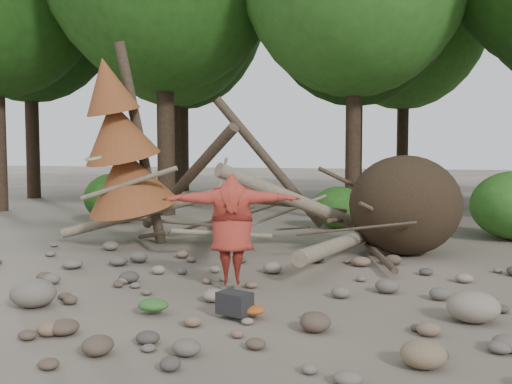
# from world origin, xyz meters

# --- Properties ---
(ground) EXTENTS (120.00, 120.00, 0.00)m
(ground) POSITION_xyz_m (0.00, 0.00, 0.00)
(ground) COLOR #514C44
(ground) RESTS_ON ground
(deadfall_pile) EXTENTS (8.55, 5.24, 3.30)m
(deadfall_pile) POSITION_xyz_m (2.02, 4.24, 0.95)
(deadfall_pile) COLOR #332619
(deadfall_pile) RESTS_ON ground
(dead_conifer) EXTENTS (2.06, 2.16, 4.35)m
(dead_conifer) POSITION_xyz_m (-3.12, 3.37, 2.11)
(dead_conifer) COLOR #4C3F30
(dead_conifer) RESTS_ON ground
(bush_left) EXTENTS (1.80, 1.80, 1.44)m
(bush_left) POSITION_xyz_m (-5.50, 7.20, 0.72)
(bush_left) COLOR #204F15
(bush_left) RESTS_ON ground
(bush_mid) EXTENTS (1.40, 1.40, 1.12)m
(bush_mid) POSITION_xyz_m (0.80, 7.80, 0.56)
(bush_mid) COLOR #2A651D
(bush_mid) RESTS_ON ground
(frisbee_thrower) EXTENTS (3.52, 1.11, 1.92)m
(frisbee_thrower) POSITION_xyz_m (0.22, 0.66, 0.91)
(frisbee_thrower) COLOR #9D2E23
(frisbee_thrower) RESTS_ON ground
(backpack) EXTENTS (0.47, 0.38, 0.27)m
(backpack) POSITION_xyz_m (0.73, -0.76, 0.13)
(backpack) COLOR black
(backpack) RESTS_ON ground
(cloth_green) EXTENTS (0.40, 0.33, 0.15)m
(cloth_green) POSITION_xyz_m (-0.30, -0.89, 0.07)
(cloth_green) COLOR #326327
(cloth_green) RESTS_ON ground
(cloth_orange) EXTENTS (0.33, 0.27, 0.12)m
(cloth_orange) POSITION_xyz_m (0.94, -0.70, 0.06)
(cloth_orange) COLOR #A34A1C
(cloth_orange) RESTS_ON ground
(boulder_front_left) EXTENTS (0.62, 0.55, 0.37)m
(boulder_front_left) POSITION_xyz_m (-1.99, -1.01, 0.18)
(boulder_front_left) COLOR #6E665B
(boulder_front_left) RESTS_ON ground
(boulder_front_right) EXTENTS (0.44, 0.40, 0.27)m
(boulder_front_right) POSITION_xyz_m (2.96, -1.78, 0.13)
(boulder_front_right) COLOR #7C674E
(boulder_front_right) RESTS_ON ground
(boulder_mid_right) EXTENTS (0.63, 0.56, 0.38)m
(boulder_mid_right) POSITION_xyz_m (3.54, -0.10, 0.19)
(boulder_mid_right) COLOR gray
(boulder_mid_right) RESTS_ON ground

